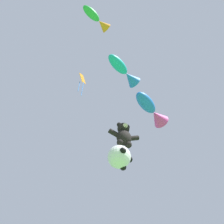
{
  "coord_description": "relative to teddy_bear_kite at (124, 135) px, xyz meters",
  "views": [
    {
      "loc": [
        -0.29,
        -1.04,
        1.65
      ],
      "look_at": [
        1.93,
        5.64,
        11.41
      ],
      "focal_mm": 40.0,
      "sensor_mm": 36.0,
      "label": 1
    }
  ],
  "objects": [
    {
      "name": "soccer_ball_kite",
      "position": [
        -0.34,
        -0.18,
        -1.78
      ],
      "size": [
        1.12,
        1.12,
        1.03
      ],
      "color": "white"
    },
    {
      "name": "fish_kite_emerald",
      "position": [
        -2.74,
        -4.19,
        2.64
      ],
      "size": [
        1.52,
        1.05,
        0.5
      ],
      "color": "green"
    },
    {
      "name": "fish_kite_cobalt",
      "position": [
        1.48,
        -0.67,
        1.87
      ],
      "size": [
        2.47,
        2.04,
        0.89
      ],
      "color": "blue"
    },
    {
      "name": "fish_kite_teal",
      "position": [
        -0.7,
        -2.26,
        2.21
      ],
      "size": [
        2.09,
        1.59,
        0.7
      ],
      "color": "#19ADB2"
    },
    {
      "name": "diamond_kite",
      "position": [
        -2.51,
        0.43,
        4.84
      ],
      "size": [
        0.63,
        0.69,
        2.65
      ],
      "color": "orange"
    },
    {
      "name": "teddy_bear_kite",
      "position": [
        0.0,
        0.0,
        0.0
      ],
      "size": [
        1.62,
        0.71,
        1.65
      ],
      "color": "black"
    }
  ]
}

